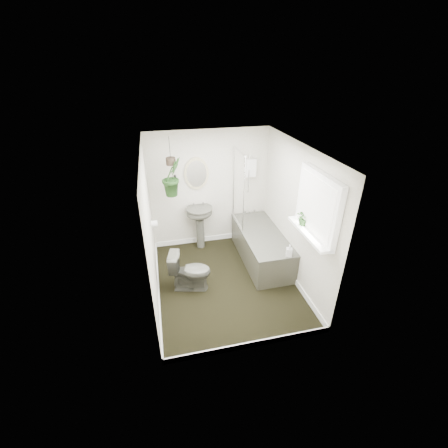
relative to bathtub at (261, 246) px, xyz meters
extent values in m
cube|color=black|center=(-0.80, -0.50, -0.30)|extent=(2.30, 2.80, 0.02)
cube|color=white|center=(-0.80, -0.50, 2.02)|extent=(2.30, 2.80, 0.02)
cube|color=silver|center=(-0.80, 0.91, 0.86)|extent=(2.30, 0.02, 2.30)
cube|color=silver|center=(-0.80, -1.91, 0.86)|extent=(2.30, 0.02, 2.30)
cube|color=silver|center=(-1.96, -0.50, 0.86)|extent=(0.02, 2.80, 2.30)
cube|color=silver|center=(0.36, -0.50, 0.86)|extent=(0.02, 2.80, 2.30)
cube|color=white|center=(-0.80, -0.50, -0.24)|extent=(2.30, 2.80, 0.10)
cube|color=white|center=(0.00, 0.84, 1.26)|extent=(0.20, 0.10, 0.35)
ellipsoid|color=tan|center=(-1.04, 0.87, 1.21)|extent=(0.46, 0.03, 0.62)
cylinder|color=black|center=(-1.44, 0.86, 1.11)|extent=(0.04, 0.04, 0.22)
cylinder|color=white|center=(-1.90, 0.20, 0.61)|extent=(0.11, 0.11, 0.11)
cube|color=white|center=(0.29, -1.20, 1.36)|extent=(0.08, 1.00, 0.90)
cube|color=white|center=(0.22, -1.20, 0.94)|extent=(0.18, 1.00, 0.04)
cube|color=white|center=(0.24, -1.20, 1.36)|extent=(0.01, 0.86, 0.76)
imported|color=#44443C|center=(-1.40, -0.51, 0.05)|extent=(0.73, 0.52, 0.67)
imported|color=black|center=(0.24, -0.98, 1.08)|extent=(0.27, 0.25, 0.24)
imported|color=black|center=(-1.52, 0.45, 1.33)|extent=(0.47, 0.45, 0.66)
imported|color=black|center=(0.17, -0.79, 0.39)|extent=(0.12, 0.12, 0.20)
cylinder|color=black|center=(-1.52, 0.45, 1.60)|extent=(0.16, 0.16, 0.12)
camera|label=1|loc=(-1.75, -4.45, 3.05)|focal=24.00mm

